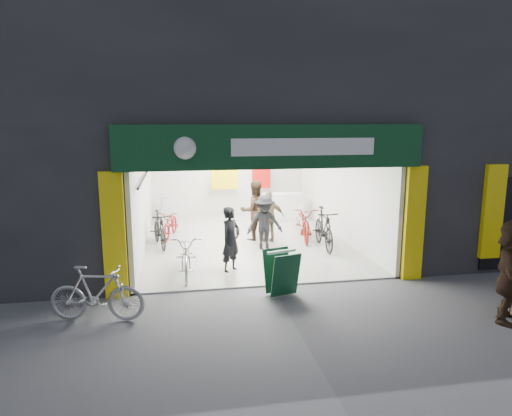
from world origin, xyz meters
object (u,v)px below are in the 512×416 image
object	(u,v)px
bike_left_front	(187,254)
sandwich_board	(281,271)
bike_right_front	(324,229)
parked_bike	(97,293)

from	to	relation	value
bike_left_front	sandwich_board	bearing A→B (deg)	-38.31
bike_right_front	sandwich_board	xyz separation A→B (m)	(-1.97, -3.19, -0.07)
bike_right_front	bike_left_front	bearing A→B (deg)	-153.19
bike_left_front	sandwich_board	world-z (taller)	bike_left_front
bike_left_front	bike_right_front	bearing A→B (deg)	24.10
bike_left_front	bike_right_front	world-z (taller)	bike_right_front
bike_left_front	bike_right_front	distance (m)	4.19
bike_left_front	bike_right_front	size ratio (longest dim) A/B	1.01
bike_left_front	parked_bike	bearing A→B (deg)	-125.56
bike_left_front	parked_bike	distance (m)	2.76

